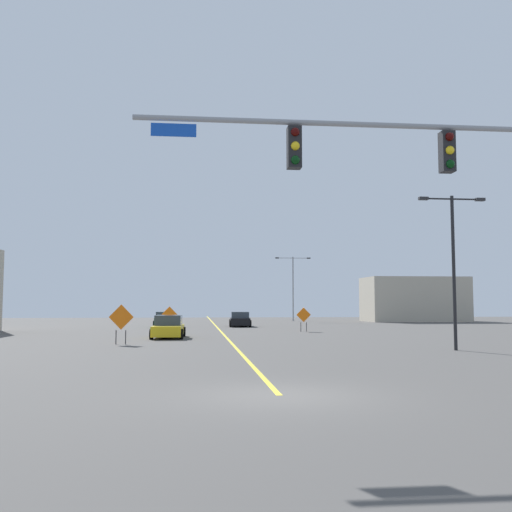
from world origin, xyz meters
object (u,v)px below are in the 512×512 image
traffic_signal_assembly (450,178)px  street_lamp_far_left (453,257)px  construction_sign_left_shoulder (121,319)px  construction_sign_median_far (304,316)px  car_green_near (165,320)px  construction_sign_right_lane (169,316)px  car_yellow_approaching (168,327)px  car_black_distant (240,320)px  street_lamp_mid_left (293,282)px

traffic_signal_assembly → street_lamp_far_left: size_ratio=1.63×
construction_sign_left_shoulder → street_lamp_far_left: bearing=-19.1°
construction_sign_median_far → car_green_near: size_ratio=0.41×
construction_sign_right_lane → traffic_signal_assembly: bearing=-74.6°
construction_sign_left_shoulder → car_yellow_approaching: bearing=68.0°
street_lamp_far_left → construction_sign_right_lane: size_ratio=3.75×
traffic_signal_assembly → car_black_distant: 41.31m
car_yellow_approaching → street_lamp_far_left: bearing=-39.0°
construction_sign_left_shoulder → car_green_near: size_ratio=0.47×
traffic_signal_assembly → street_lamp_far_left: street_lamp_far_left is taller
street_lamp_mid_left → street_lamp_far_left: 44.70m
car_yellow_approaching → car_black_distant: 18.39m
street_lamp_far_left → construction_sign_right_lane: 22.86m
car_black_distant → car_yellow_approaching: bearing=-108.7°
car_yellow_approaching → car_green_near: size_ratio=0.99×
street_lamp_mid_left → construction_sign_right_lane: size_ratio=4.07×
street_lamp_far_left → construction_sign_left_shoulder: bearing=160.9°
construction_sign_median_far → construction_sign_left_shoulder: construction_sign_left_shoulder is taller
traffic_signal_assembly → street_lamp_mid_left: street_lamp_mid_left is taller
street_lamp_far_left → car_yellow_approaching: bearing=141.0°
street_lamp_far_left → construction_sign_right_lane: bearing=128.4°
street_lamp_far_left → construction_sign_median_far: 19.00m
street_lamp_mid_left → construction_sign_left_shoulder: 42.39m
street_lamp_mid_left → car_green_near: street_lamp_mid_left is taller
construction_sign_right_lane → car_green_near: construction_sign_right_lane is taller
car_yellow_approaching → car_black_distant: (5.91, 17.41, -0.01)m
street_lamp_mid_left → street_lamp_far_left: (0.11, -44.70, -0.41)m
traffic_signal_assembly → construction_sign_median_far: bearing=86.3°
traffic_signal_assembly → street_lamp_mid_left: 57.34m
traffic_signal_assembly → car_yellow_approaching: traffic_signal_assembly is taller
street_lamp_mid_left → car_black_distant: 18.35m
traffic_signal_assembly → construction_sign_median_far: (1.99, 30.71, -4.20)m
street_lamp_far_left → construction_sign_left_shoulder: 17.31m
street_lamp_far_left → traffic_signal_assembly: bearing=-115.0°
car_black_distant → construction_sign_right_lane: bearing=-119.5°
construction_sign_right_lane → construction_sign_median_far: 10.31m
construction_sign_median_far → car_black_distant: construction_sign_median_far is taller
construction_sign_left_shoulder → car_green_near: 22.33m
street_lamp_mid_left → car_green_near: size_ratio=1.75×
street_lamp_mid_left → construction_sign_left_shoulder: street_lamp_mid_left is taller
traffic_signal_assembly → car_black_distant: (-2.17, 40.98, -4.74)m
car_black_distant → construction_sign_median_far: bearing=-68.0°
construction_sign_median_far → car_black_distant: size_ratio=0.41×
construction_sign_left_shoulder → car_yellow_approaching: size_ratio=0.47×
car_yellow_approaching → car_green_near: (-1.06, 16.67, -0.01)m
street_lamp_mid_left → construction_sign_left_shoulder: (-15.99, -39.11, -3.42)m
traffic_signal_assembly → construction_sign_left_shoulder: (-10.35, 17.94, -4.03)m
construction_sign_median_far → car_green_near: 14.65m
construction_sign_right_lane → car_yellow_approaching: 6.57m
street_lamp_far_left → car_green_near: bearing=118.1°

